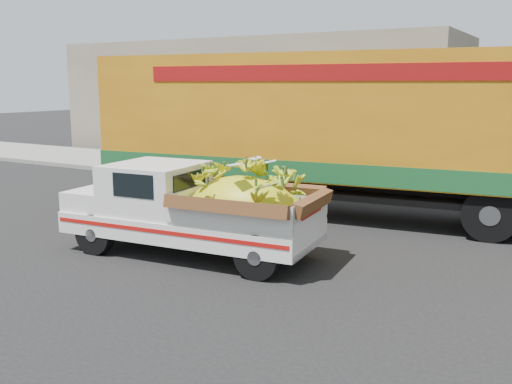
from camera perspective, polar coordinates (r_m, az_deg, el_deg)
The scene contains 6 objects.
ground at distance 10.40m, azimuth -1.75°, elevation -6.68°, with size 100.00×100.00×0.00m, color black.
curb at distance 16.19m, azimuth 10.63°, elevation -0.26°, with size 60.00×0.25×0.15m, color gray.
sidewalk at distance 18.15m, azimuth 12.86°, elevation 0.83°, with size 60.00×4.00×0.14m, color gray.
building_left at distance 26.56m, azimuth 0.16°, elevation 9.43°, with size 18.00×6.00×5.00m, color gray.
pickup_truck at distance 10.32m, azimuth -4.89°, elevation -1.72°, with size 4.87×2.14×1.66m.
semi_trailer at distance 13.58m, azimuth 8.13°, elevation 6.45°, with size 12.04×3.79×3.80m.
Camera 1 is at (5.24, -8.42, 3.11)m, focal length 40.00 mm.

